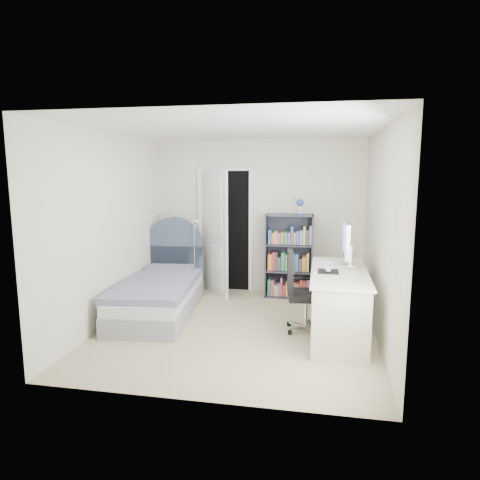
% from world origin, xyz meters
% --- Properties ---
extents(room_shell, '(3.50, 3.70, 2.60)m').
position_xyz_m(room_shell, '(0.00, 0.00, 1.25)').
color(room_shell, tan).
rests_on(room_shell, ground).
extents(door, '(0.92, 0.62, 2.06)m').
position_xyz_m(door, '(-0.63, 1.58, 1.03)').
color(door, black).
rests_on(door, ground).
extents(bed, '(1.17, 2.15, 1.27)m').
position_xyz_m(bed, '(-1.21, 0.44, 0.29)').
color(bed, gray).
rests_on(bed, ground).
extents(nightstand, '(0.36, 0.36, 0.54)m').
position_xyz_m(nightstand, '(-1.24, 1.62, 0.35)').
color(nightstand, tan).
rests_on(nightstand, ground).
extents(floor_lamp, '(0.18, 0.18, 1.25)m').
position_xyz_m(floor_lamp, '(-0.93, 1.28, 0.51)').
color(floor_lamp, silver).
rests_on(floor_lamp, ground).
extents(bookcase, '(0.74, 0.32, 1.57)m').
position_xyz_m(bookcase, '(0.55, 1.52, 0.61)').
color(bookcase, '#3A3E50').
rests_on(bookcase, ground).
extents(desk, '(0.66, 1.66, 1.36)m').
position_xyz_m(desk, '(1.25, 0.01, 0.44)').
color(desk, beige).
rests_on(desk, ground).
extents(office_chair, '(0.53, 0.55, 1.01)m').
position_xyz_m(office_chair, '(0.78, 0.07, 0.56)').
color(office_chair, silver).
rests_on(office_chair, ground).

